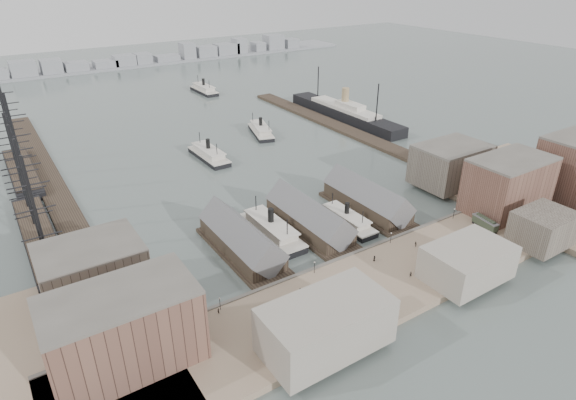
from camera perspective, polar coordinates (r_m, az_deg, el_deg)
ground at (r=154.41m, az=6.12°, el=-6.19°), size 900.00×900.00×0.00m
quay at (r=141.82m, az=11.24°, el=-9.44°), size 180.00×30.00×2.00m
seawall at (r=150.50m, az=7.38°, el=-6.70°), size 180.00×1.20×2.30m
east_land at (r=216.32m, az=27.97°, el=0.99°), size 70.00×80.00×2.00m
west_wharf at (r=216.17m, az=-26.13°, el=1.33°), size 10.00×220.00×1.60m
east_wharf at (r=262.41m, az=7.22°, el=8.10°), size 10.00×180.00×1.60m
ferry_shed_west at (r=151.75m, az=-5.55°, el=-4.73°), size 14.00×42.00×12.60m
ferry_shed_center at (r=163.47m, az=2.51°, el=-2.16°), size 14.00×42.00×12.60m
ferry_shed_east at (r=178.25m, az=9.35°, el=0.07°), size 14.00×42.00×12.60m
warehouse_west_front at (r=114.13m, az=-18.87°, el=-14.43°), size 32.00×18.00×18.00m
warehouse_west_back at (r=139.45m, az=-22.16°, el=-7.81°), size 26.00×20.00×14.00m
warehouse_east_front at (r=187.82m, az=24.62°, el=1.61°), size 30.00×18.00×19.00m
warehouse_east_back at (r=203.98m, az=18.68°, el=3.97°), size 28.00×20.00×15.00m
warehouse_east_tall at (r=211.39m, az=30.88°, el=3.31°), size 24.00×20.00×22.00m
street_bldg_center at (r=145.49m, az=20.50°, el=-6.91°), size 24.00×16.00×10.00m
street_bldg_west at (r=114.49m, az=4.50°, el=-14.60°), size 30.00×16.00×12.00m
street_bldg_east at (r=171.66m, az=27.99°, el=-2.97°), size 18.00×14.00×11.00m
lamp_post_far_w at (r=127.28m, az=-8.09°, el=-11.82°), size 0.44×0.44×3.92m
lamp_post_near_w at (r=139.44m, az=3.16°, el=-7.72°), size 0.44×0.44×3.92m
lamp_post_near_e at (r=156.49m, az=12.12°, el=-4.17°), size 0.44×0.44×3.92m
lamp_post_far_e at (r=177.01m, az=19.10°, el=-1.31°), size 0.44×0.44×3.92m
far_shore at (r=448.08m, az=-22.73°, el=14.47°), size 500.00×40.00×15.72m
ferry_docked_west at (r=160.82m, az=-2.02°, el=-3.51°), size 9.23×30.78×10.99m
ferry_docked_east at (r=168.89m, az=6.92°, el=-2.31°), size 7.61×25.36×9.06m
ferry_open_near at (r=226.90m, az=-9.37°, el=5.39°), size 9.18×29.12×10.35m
ferry_open_mid at (r=257.30m, az=-3.24°, el=8.25°), size 15.71×28.71×9.82m
ferry_open_far at (r=347.74m, az=-9.93°, el=12.81°), size 9.32×29.31×10.41m
sailing_ship_near at (r=175.43m, az=-27.40°, el=-3.95°), size 9.38×64.65×38.58m
sailing_ship_mid at (r=233.43m, az=-29.00°, el=3.03°), size 9.88×57.07×40.61m
ocean_steamer at (r=285.40m, az=6.74°, el=10.30°), size 12.27×89.68×17.94m
tram at (r=174.82m, az=22.31°, el=-2.60°), size 3.82×10.08×3.50m
horse_cart_left at (r=128.07m, az=-1.69°, el=-12.34°), size 4.34×4.03×1.50m
horse_cart_center at (r=133.74m, az=4.53°, el=-10.49°), size 4.84×2.83×1.44m
horse_cart_right at (r=147.92m, az=16.05°, el=-7.54°), size 4.62×1.76×1.50m
pedestrian_0 at (r=127.39m, az=-8.25°, el=-12.90°), size 0.59×0.69×1.60m
pedestrian_1 at (r=121.98m, az=-3.14°, el=-14.66°), size 0.78×0.95×1.79m
pedestrian_2 at (r=132.50m, az=1.47°, el=-10.74°), size 0.93×1.28×1.79m
pedestrian_3 at (r=132.38m, az=10.44°, el=-11.34°), size 0.91×0.99×1.63m
pedestrian_4 at (r=147.73m, az=10.19°, el=-6.82°), size 0.97×0.72×1.79m
pedestrian_5 at (r=143.13m, az=14.35°, el=-8.53°), size 0.77×0.73×1.71m
pedestrian_6 at (r=157.47m, az=14.88°, el=-5.08°), size 1.03×1.07×1.74m
pedestrian_7 at (r=161.78m, az=22.60°, el=-5.49°), size 0.85×1.17×1.64m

